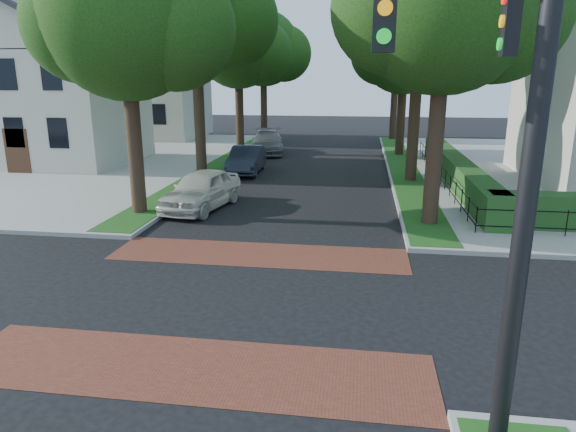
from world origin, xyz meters
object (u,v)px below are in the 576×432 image
(parked_car_middle, at_px, (246,160))
(parked_car_rear, at_px, (267,142))
(traffic_signal, at_px, (514,122))
(parked_car_front, at_px, (201,190))

(parked_car_middle, bearing_deg, parked_car_rear, 89.10)
(traffic_signal, xyz_separation_m, parked_car_middle, (-8.27, 20.95, -3.96))
(traffic_signal, xyz_separation_m, parked_car_rear, (-8.49, 28.62, -3.92))
(parked_car_front, height_order, parked_car_rear, parked_car_front)
(parked_car_front, distance_m, parked_car_middle, 8.14)
(parked_car_front, relative_size, parked_car_middle, 1.03)
(parked_car_front, xyz_separation_m, parked_car_rear, (-0.18, 15.81, -0.01))
(traffic_signal, bearing_deg, parked_car_middle, 111.55)
(parked_car_front, bearing_deg, parked_car_rear, 100.31)
(traffic_signal, bearing_deg, parked_car_rear, 106.52)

